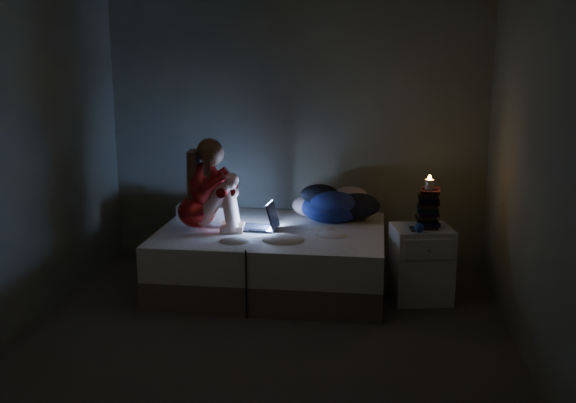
% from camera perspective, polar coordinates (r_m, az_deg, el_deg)
% --- Properties ---
extents(floor, '(3.60, 3.80, 0.02)m').
position_cam_1_polar(floor, '(5.02, -2.13, -11.56)').
color(floor, '#2A2826').
rests_on(floor, ground).
extents(wall_back, '(3.60, 0.02, 2.60)m').
position_cam_1_polar(wall_back, '(6.51, 0.64, 6.06)').
color(wall_back, '#50514B').
rests_on(wall_back, ground).
extents(wall_front, '(3.60, 0.02, 2.60)m').
position_cam_1_polar(wall_front, '(2.82, -8.94, -2.92)').
color(wall_front, '#50514B').
rests_on(wall_front, ground).
extents(wall_left, '(0.02, 3.80, 2.60)m').
position_cam_1_polar(wall_left, '(5.26, -22.11, 3.54)').
color(wall_left, '#50514B').
rests_on(wall_left, ground).
extents(wall_right, '(0.02, 3.80, 2.60)m').
position_cam_1_polar(wall_right, '(4.69, 20.13, 2.67)').
color(wall_right, '#50514B').
rests_on(wall_right, ground).
extents(bed, '(1.93, 1.45, 0.53)m').
position_cam_1_polar(bed, '(5.96, -1.34, -4.77)').
color(bed, '#BAB3A5').
rests_on(bed, ground).
extents(pillow, '(0.46, 0.33, 0.13)m').
position_cam_1_polar(pillow, '(6.32, -6.96, -0.73)').
color(pillow, white).
rests_on(pillow, bed).
extents(woman, '(0.52, 0.37, 0.80)m').
position_cam_1_polar(woman, '(5.80, -7.74, 1.41)').
color(woman, '#9F060A').
rests_on(woman, bed).
extents(laptop, '(0.38, 0.28, 0.26)m').
position_cam_1_polar(laptop, '(5.84, -2.77, -1.13)').
color(laptop, black).
rests_on(laptop, bed).
extents(clothes_pile, '(0.64, 0.55, 0.34)m').
position_cam_1_polar(clothes_pile, '(6.15, 3.66, -0.02)').
color(clothes_pile, navy).
rests_on(clothes_pile, bed).
extents(nightstand, '(0.54, 0.50, 0.62)m').
position_cam_1_polar(nightstand, '(5.75, 11.11, -5.16)').
color(nightstand, silver).
rests_on(nightstand, ground).
extents(book_stack, '(0.19, 0.25, 0.32)m').
position_cam_1_polar(book_stack, '(5.65, 11.71, -0.55)').
color(book_stack, black).
rests_on(book_stack, nightstand).
extents(candle, '(0.07, 0.07, 0.08)m').
position_cam_1_polar(candle, '(5.60, 11.81, 1.45)').
color(candle, beige).
rests_on(candle, book_stack).
extents(phone, '(0.08, 0.15, 0.01)m').
position_cam_1_polar(phone, '(5.60, 10.44, -2.24)').
color(phone, black).
rests_on(phone, nightstand).
extents(blue_orb, '(0.08, 0.08, 0.08)m').
position_cam_1_polar(blue_orb, '(5.50, 10.62, -2.14)').
color(blue_orb, '#1C4493').
rests_on(blue_orb, nightstand).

